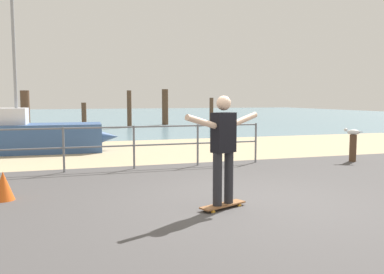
{
  "coord_description": "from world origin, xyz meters",
  "views": [
    {
      "loc": [
        -2.67,
        -5.9,
        1.7
      ],
      "look_at": [
        -0.21,
        2.0,
        0.9
      ],
      "focal_mm": 37.74,
      "sensor_mm": 36.0,
      "label": 1
    }
  ],
  "objects_px": {
    "skateboard": "(223,205)",
    "skateboarder": "(223,143)",
    "bollard_short": "(353,149)",
    "sailboat": "(33,136)",
    "seagull": "(353,132)",
    "traffic_cone": "(3,187)"
  },
  "relations": [
    {
      "from": "sailboat",
      "to": "bollard_short",
      "type": "bearing_deg",
      "value": -28.34
    },
    {
      "from": "skateboard",
      "to": "skateboarder",
      "type": "relative_size",
      "value": 0.49
    },
    {
      "from": "sailboat",
      "to": "seagull",
      "type": "height_order",
      "value": "sailboat"
    },
    {
      "from": "skateboard",
      "to": "skateboarder",
      "type": "bearing_deg",
      "value": 26.57
    },
    {
      "from": "sailboat",
      "to": "traffic_cone",
      "type": "xyz_separation_m",
      "value": [
        -0.03,
        -6.17,
        -0.28
      ]
    },
    {
      "from": "bollard_short",
      "to": "seagull",
      "type": "relative_size",
      "value": 1.64
    },
    {
      "from": "skateboarder",
      "to": "bollard_short",
      "type": "xyz_separation_m",
      "value": [
        5.0,
        3.25,
        -0.65
      ]
    },
    {
      "from": "skateboard",
      "to": "bollard_short",
      "type": "height_order",
      "value": "bollard_short"
    },
    {
      "from": "sailboat",
      "to": "skateboarder",
      "type": "height_order",
      "value": "sailboat"
    },
    {
      "from": "skateboard",
      "to": "traffic_cone",
      "type": "height_order",
      "value": "traffic_cone"
    },
    {
      "from": "sailboat",
      "to": "skateboard",
      "type": "bearing_deg",
      "value": -67.16
    },
    {
      "from": "skateboard",
      "to": "seagull",
      "type": "relative_size",
      "value": 1.83
    },
    {
      "from": "skateboard",
      "to": "traffic_cone",
      "type": "distance_m",
      "value": 3.62
    },
    {
      "from": "skateboarder",
      "to": "bollard_short",
      "type": "distance_m",
      "value": 6.0
    },
    {
      "from": "skateboard",
      "to": "bollard_short",
      "type": "distance_m",
      "value": 5.97
    },
    {
      "from": "skateboard",
      "to": "traffic_cone",
      "type": "relative_size",
      "value": 1.63
    },
    {
      "from": "sailboat",
      "to": "traffic_cone",
      "type": "distance_m",
      "value": 6.18
    },
    {
      "from": "bollard_short",
      "to": "traffic_cone",
      "type": "distance_m",
      "value": 8.45
    },
    {
      "from": "seagull",
      "to": "traffic_cone",
      "type": "bearing_deg",
      "value": -168.14
    },
    {
      "from": "skateboard",
      "to": "seagull",
      "type": "bearing_deg",
      "value": 33.21
    },
    {
      "from": "skateboard",
      "to": "traffic_cone",
      "type": "bearing_deg",
      "value": 154.97
    },
    {
      "from": "sailboat",
      "to": "skateboarder",
      "type": "relative_size",
      "value": 3.5
    }
  ]
}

